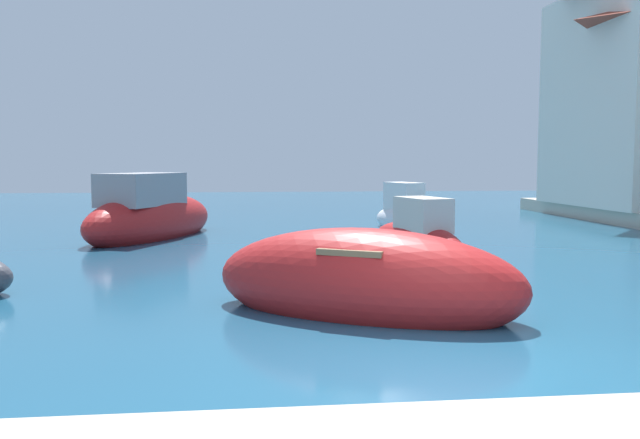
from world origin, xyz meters
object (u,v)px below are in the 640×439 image
(moored_boat_1, at_px, (150,217))
(moored_boat_5, at_px, (407,217))
(moored_boat_0, at_px, (417,239))
(moored_boat_3, at_px, (365,283))

(moored_boat_1, distance_m, moored_boat_5, 7.74)
(moored_boat_0, xyz_separation_m, moored_boat_1, (-6.48, 4.42, 0.20))
(moored_boat_1, bearing_deg, moored_boat_3, -131.27)
(moored_boat_3, bearing_deg, moored_boat_0, 96.90)
(moored_boat_0, distance_m, moored_boat_1, 7.85)
(moored_boat_0, bearing_deg, moored_boat_5, -26.00)
(moored_boat_0, relative_size, moored_boat_5, 1.00)
(moored_boat_0, height_order, moored_boat_1, moored_boat_1)
(moored_boat_0, height_order, moored_boat_3, moored_boat_0)
(moored_boat_0, bearing_deg, moored_boat_1, 41.33)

